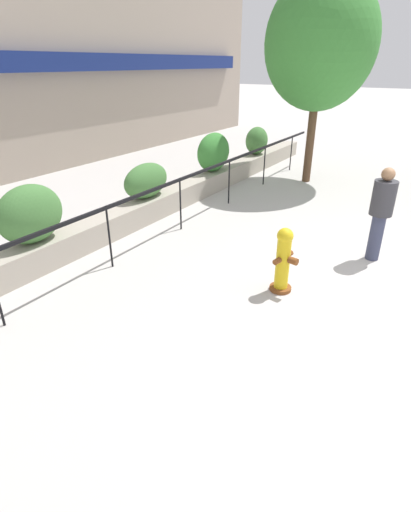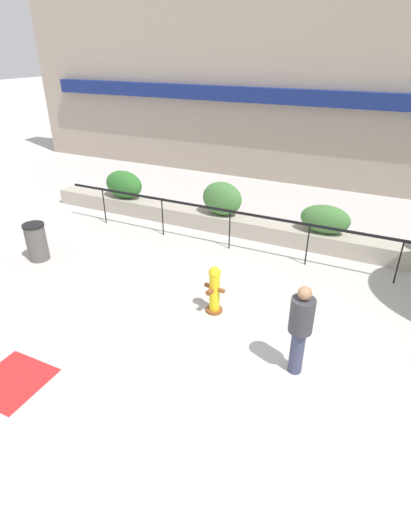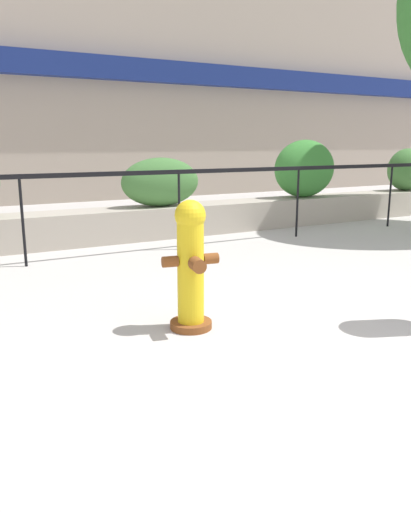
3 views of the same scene
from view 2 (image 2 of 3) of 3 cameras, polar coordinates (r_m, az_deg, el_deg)
The scene contains 11 objects.
ground_plane at distance 6.92m, azimuth 4.26°, elevation -19.31°, with size 120.00×120.00×0.00m, color #BCB7B2.
building_facade at distance 16.53m, azimuth 21.69°, elevation 22.39°, with size 30.00×1.36×8.00m.
planter_wall_low at distance 11.60m, azimuth 15.36°, elevation 2.31°, with size 18.00×0.70×0.50m, color #ADA393.
fence_railing_segment at distance 10.30m, azimuth 14.64°, elevation 3.79°, with size 15.00×0.05×1.15m.
hedge_bush_0 at distance 13.78m, azimuth -11.59°, elevation 9.99°, with size 1.35×0.70×0.92m, color #2D6B28.
hedge_bush_1 at distance 12.04m, azimuth 2.38°, elevation 8.18°, with size 1.23×0.70×1.02m, color #427538.
hedge_bush_2 at distance 11.32m, azimuth 16.73°, elevation 5.05°, with size 1.34×0.61×0.79m, color #427538.
fire_hydrant at distance 8.36m, azimuth 1.27°, elevation -4.80°, with size 0.48×0.46×1.08m.
pedestrian at distance 6.84m, azimuth 13.41°, elevation -9.61°, with size 0.48×0.48×1.73m.
tactile_warning_pad at distance 7.85m, azimuth -25.88°, elevation -15.75°, with size 1.13×1.13×0.01m, color #B22323.
trash_bin at distance 11.35m, azimuth -22.99°, elevation 1.88°, with size 0.55×0.55×1.01m.
Camera 2 is at (1.58, -4.43, 5.07)m, focal length 28.00 mm.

